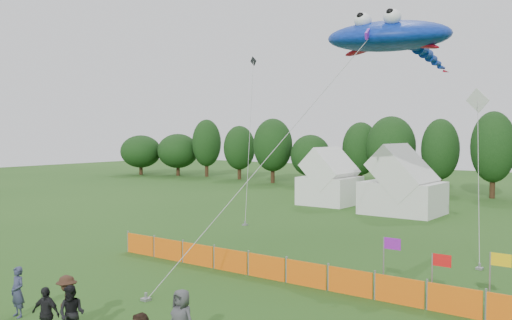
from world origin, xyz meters
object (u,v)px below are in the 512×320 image
Objects in this scene: spectator_a at (18,292)px; spectator_c at (67,303)px; tent_left at (330,181)px; barrier_fence at (306,274)px; spectator_b at (72,314)px; tent_right at (403,187)px; stingray_kite at (393,38)px; spectator_d at (46,314)px.

spectator_a is 2.52m from spectator_c.
spectator_c is (8.78, -32.03, -1.08)m from tent_left.
barrier_fence is (12.06, -23.07, -1.47)m from tent_left.
spectator_c is at bearing 7.52° from spectator_a.
tent_left reaches higher than spectator_b.
stingray_kite is (3.82, -10.88, 9.48)m from tent_right.
spectator_c is at bearing 85.44° from spectator_d.
tent_left is 2.56× the size of spectator_a.
stingray_kite is at bearing 79.32° from spectator_a.
barrier_fence is at bearing -84.52° from stingray_kite.
tent_right is at bearing 75.60° from spectator_d.
spectator_d is (0.21, -0.89, -0.07)m from spectator_c.
stingray_kite is (11.04, -12.46, 9.54)m from tent_left.
spectator_c is (-3.28, -8.96, 0.39)m from barrier_fence.
barrier_fence is at bearing -77.30° from tent_right.
spectator_b is 0.07× the size of stingray_kite.
tent_right is 30.69m from spectator_a.
tent_left is 0.78× the size of tent_right.
spectator_a is (-0.95, -30.65, -1.16)m from tent_right.
tent_right is at bearing 109.36° from stingray_kite.
tent_right is 31.40m from spectator_d.
tent_right is 3.19× the size of spectator_c.
spectator_c reaches higher than spectator_b.
spectator_a is 3.44m from spectator_b.
stingray_kite is at bearing 95.48° from barrier_fence.
spectator_b is (-2.36, -9.43, 0.35)m from barrier_fence.
barrier_fence is 9.73m from spectator_b.
spectator_a is 1.05× the size of spectator_d.
spectator_a is at bearing -122.30° from barrier_fence.
spectator_a is at bearing 148.31° from spectator_d.
stingray_kite reaches higher than tent_left.
tent_right is at bearing 114.23° from spectator_c.
spectator_b is at bearing -5.76° from spectator_c.
stingray_kite is at bearing 66.64° from spectator_d.
spectator_a is (6.27, -32.23, -1.11)m from tent_left.
spectator_a is at bearing -91.78° from tent_right.
spectator_d is at bearing -95.73° from stingray_kite.
spectator_d is (2.72, -0.68, -0.04)m from spectator_a.
tent_left is 0.18× the size of stingray_kite.
spectator_b is 0.95× the size of spectator_c.
spectator_c is (-0.91, 0.47, 0.04)m from spectator_b.
spectator_c is 1.08× the size of spectator_d.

